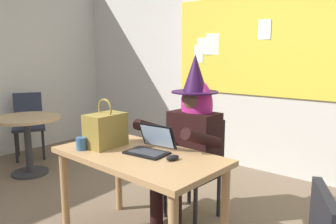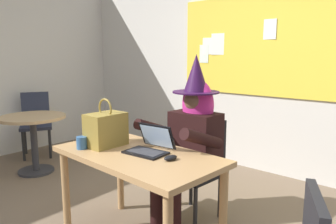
{
  "view_description": "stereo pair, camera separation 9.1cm",
  "coord_description": "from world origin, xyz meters",
  "views": [
    {
      "loc": [
        1.57,
        -1.65,
        1.44
      ],
      "look_at": [
        0.0,
        0.3,
        1.0
      ],
      "focal_mm": 34.65,
      "sensor_mm": 36.0,
      "label": 1
    },
    {
      "loc": [
        1.64,
        -1.59,
        1.44
      ],
      "look_at": [
        0.0,
        0.3,
        1.0
      ],
      "focal_mm": 34.65,
      "sensor_mm": 36.0,
      "label": 2
    }
  ],
  "objects": [
    {
      "name": "wall_back_bulletin",
      "position": [
        -0.0,
        2.16,
        1.38
      ],
      "size": [
        6.37,
        2.36,
        2.74
      ],
      "color": "silver",
      "rests_on": "ground"
    },
    {
      "name": "desk_main",
      "position": [
        -0.03,
        -0.01,
        0.63
      ],
      "size": [
        1.29,
        0.73,
        0.73
      ],
      "rotation": [
        0.0,
        0.0,
        -0.05
      ],
      "color": "tan",
      "rests_on": "ground"
    },
    {
      "name": "chair_at_desk",
      "position": [
        0.04,
        0.69,
        0.49
      ],
      "size": [
        0.45,
        0.45,
        0.88
      ],
      "rotation": [
        0.0,
        0.0,
        -1.64
      ],
      "color": "black",
      "rests_on": "ground"
    },
    {
      "name": "person_costumed",
      "position": [
        0.03,
        0.57,
        0.78
      ],
      "size": [
        0.61,
        0.67,
        1.44
      ],
      "rotation": [
        0.0,
        0.0,
        -1.61
      ],
      "color": "black",
      "rests_on": "ground"
    },
    {
      "name": "laptop",
      "position": [
        0.02,
        0.07,
        0.77
      ],
      "size": [
        0.32,
        0.3,
        0.2
      ],
      "rotation": [
        0.0,
        0.0,
        0.09
      ],
      "color": "black",
      "rests_on": "desk_main"
    },
    {
      "name": "computer_mouse",
      "position": [
        0.26,
        0.03,
        0.75
      ],
      "size": [
        0.08,
        0.11,
        0.03
      ],
      "primitive_type": "ellipsoid",
      "rotation": [
        0.0,
        0.0,
        -0.18
      ],
      "color": "black",
      "rests_on": "desk_main"
    },
    {
      "name": "handbag",
      "position": [
        -0.35,
        -0.03,
        0.86
      ],
      "size": [
        0.2,
        0.3,
        0.38
      ],
      "rotation": [
        0.0,
        0.0,
        0.01
      ],
      "color": "olive",
      "rests_on": "desk_main"
    },
    {
      "name": "coffee_mug",
      "position": [
        -0.43,
        -0.21,
        0.78
      ],
      "size": [
        0.08,
        0.08,
        0.09
      ],
      "primitive_type": "cylinder",
      "color": "#336099",
      "rests_on": "desk_main"
    },
    {
      "name": "side_table_round",
      "position": [
        -2.12,
        0.25,
        0.53
      ],
      "size": [
        0.77,
        0.77,
        0.71
      ],
      "color": "tan",
      "rests_on": "ground"
    },
    {
      "name": "chair_spare_by_window",
      "position": [
        -2.79,
        0.63,
        0.51
      ],
      "size": [
        0.57,
        0.57,
        0.91
      ],
      "rotation": [
        0.0,
        0.0,
        5.77
      ],
      "color": "#2D3347",
      "rests_on": "ground"
    }
  ]
}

